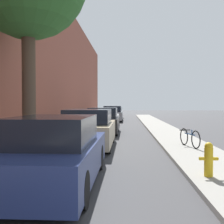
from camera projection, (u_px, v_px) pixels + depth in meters
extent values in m
plane|color=#3D3D3F|center=(118.00, 134.00, 15.72)|extent=(120.00, 120.00, 0.00)
cube|color=gray|center=(67.00, 133.00, 15.88)|extent=(2.00, 52.00, 0.12)
cube|color=gray|center=(169.00, 134.00, 15.57)|extent=(2.00, 52.00, 0.12)
cube|color=brown|center=(44.00, 55.00, 15.81)|extent=(0.70, 52.00, 9.17)
cylinder|color=black|center=(41.00, 157.00, 7.41)|extent=(0.22, 0.65, 0.65)
cylinder|color=black|center=(98.00, 157.00, 7.33)|extent=(0.22, 0.65, 0.65)
cylinder|color=black|center=(81.00, 190.00, 4.54)|extent=(0.22, 0.65, 0.65)
cube|color=navy|center=(56.00, 159.00, 5.97)|extent=(1.77, 4.51, 0.73)
cube|color=black|center=(54.00, 130.00, 5.77)|extent=(1.56, 2.34, 0.57)
cylinder|color=black|center=(75.00, 135.00, 12.44)|extent=(0.22, 0.69, 0.69)
cylinder|color=black|center=(112.00, 135.00, 12.35)|extent=(0.22, 0.69, 0.69)
cylinder|color=black|center=(60.00, 143.00, 9.73)|extent=(0.22, 0.69, 0.69)
cylinder|color=black|center=(108.00, 144.00, 9.64)|extent=(0.22, 0.69, 0.69)
cube|color=tan|center=(89.00, 133.00, 11.03)|extent=(1.90, 4.38, 0.79)
cube|color=black|center=(89.00, 116.00, 10.84)|extent=(1.67, 2.28, 0.55)
cylinder|color=black|center=(93.00, 126.00, 17.60)|extent=(0.22, 0.72, 0.72)
cylinder|color=black|center=(117.00, 126.00, 17.52)|extent=(0.22, 0.72, 0.72)
cylinder|color=black|center=(87.00, 129.00, 14.92)|extent=(0.22, 0.72, 0.72)
cylinder|color=black|center=(116.00, 130.00, 14.84)|extent=(0.22, 0.72, 0.72)
cube|color=black|center=(104.00, 124.00, 16.22)|extent=(1.76, 4.33, 0.76)
cube|color=black|center=(103.00, 113.00, 16.02)|extent=(1.55, 2.25, 0.57)
cylinder|color=black|center=(99.00, 121.00, 22.87)|extent=(0.22, 0.66, 0.66)
cylinder|color=black|center=(117.00, 121.00, 22.79)|extent=(0.22, 0.66, 0.66)
cylinder|color=black|center=(96.00, 123.00, 20.31)|extent=(0.22, 0.66, 0.66)
cylinder|color=black|center=(116.00, 123.00, 20.23)|extent=(0.22, 0.66, 0.66)
cube|color=silver|center=(107.00, 119.00, 21.54)|extent=(1.71, 4.14, 0.72)
cube|color=black|center=(107.00, 112.00, 21.36)|extent=(1.50, 2.15, 0.47)
cylinder|color=black|center=(106.00, 117.00, 29.01)|extent=(0.22, 0.66, 0.66)
cylinder|color=black|center=(121.00, 117.00, 28.92)|extent=(0.22, 0.66, 0.66)
cylinder|color=black|center=(103.00, 119.00, 26.18)|extent=(0.22, 0.66, 0.66)
cylinder|color=black|center=(121.00, 119.00, 26.09)|extent=(0.22, 0.66, 0.66)
cube|color=slate|center=(113.00, 116.00, 27.55)|extent=(1.88, 4.57, 0.76)
cube|color=black|center=(113.00, 109.00, 27.34)|extent=(1.65, 2.38, 0.60)
cylinder|color=black|center=(109.00, 115.00, 34.27)|extent=(0.22, 0.63, 0.63)
cylinder|color=black|center=(122.00, 115.00, 34.18)|extent=(0.22, 0.63, 0.63)
cylinder|color=black|center=(108.00, 116.00, 31.57)|extent=(0.22, 0.63, 0.63)
cylinder|color=black|center=(121.00, 116.00, 31.49)|extent=(0.22, 0.63, 0.63)
cube|color=silver|center=(115.00, 114.00, 32.87)|extent=(1.78, 4.35, 0.69)
cube|color=black|center=(115.00, 109.00, 32.68)|extent=(1.57, 2.26, 0.48)
cylinder|color=#4C3A2B|center=(29.00, 84.00, 8.76)|extent=(0.43, 0.43, 4.54)
cylinder|color=gold|center=(209.00, 162.00, 6.16)|extent=(0.19, 0.19, 0.65)
sphere|color=gold|center=(209.00, 146.00, 6.15)|extent=(0.18, 0.18, 0.18)
cylinder|color=gold|center=(202.00, 159.00, 6.16)|extent=(0.13, 0.08, 0.08)
cylinder|color=gold|center=(215.00, 159.00, 6.15)|extent=(0.13, 0.08, 0.08)
torus|color=black|center=(184.00, 137.00, 10.92)|extent=(0.20, 0.65, 0.66)
torus|color=black|center=(196.00, 140.00, 9.97)|extent=(0.20, 0.65, 0.66)
cube|color=#235193|center=(190.00, 134.00, 10.44)|extent=(0.23, 0.79, 0.04)
cylinder|color=#235193|center=(192.00, 132.00, 10.27)|extent=(0.04, 0.04, 0.18)
cube|color=black|center=(185.00, 130.00, 10.83)|extent=(0.44, 0.14, 0.04)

